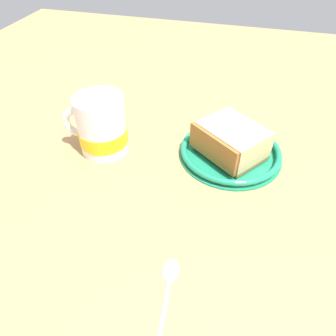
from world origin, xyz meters
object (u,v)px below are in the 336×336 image
Objects in this scene: small_plate at (230,152)px; teaspoon at (168,287)px; cake_slice at (231,141)px; tea_mug at (101,126)px.

small_plate reaches higher than teaspoon.
tea_mug is (3.66, -21.04, 1.46)cm from cake_slice.
tea_mug is at bearing -79.64° from small_plate.
teaspoon is at bearing -8.27° from cake_slice.
small_plate is 1.28× the size of teaspoon.
teaspoon is at bearing -8.55° from small_plate.
small_plate is at bearing 100.36° from tea_mug.
cake_slice reaches higher than small_plate.
cake_slice is at bearing -36.88° from small_plate.
tea_mug is 0.82× the size of teaspoon.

